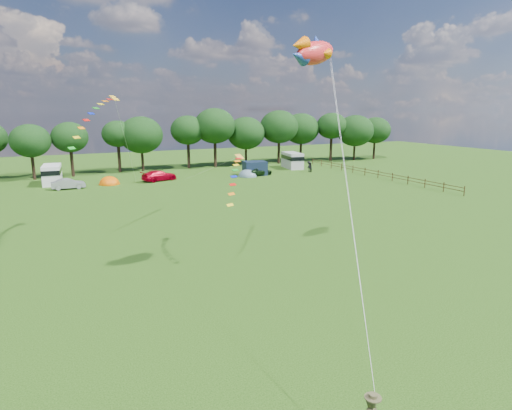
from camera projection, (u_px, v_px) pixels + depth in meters
name	position (u px, v px, depth m)	size (l,w,h in m)	color
ground_plane	(324.00, 314.00, 21.38)	(180.00, 180.00, 0.00)	black
tree_line	(164.00, 132.00, 70.71)	(102.98, 10.98, 10.27)	black
fence	(371.00, 172.00, 65.01)	(0.12, 33.12, 1.20)	#472D19
car_b	(68.00, 184.00, 54.91)	(1.43, 3.83, 1.35)	gray
car_c	(159.00, 176.00, 61.28)	(2.09, 4.97, 1.49)	#A70017
car_d	(259.00, 171.00, 66.26)	(2.07, 4.58, 1.25)	black
campervan_b	(52.00, 174.00, 58.39)	(2.65, 5.50, 2.62)	white
campervan_d	(292.00, 160.00, 74.45)	(3.28, 5.83, 2.70)	#B4B4B6
tent_orange	(110.00, 184.00, 58.57)	(2.80, 3.06, 2.19)	#E35A02
tent_greyblue	(248.00, 176.00, 65.36)	(2.89, 3.16, 2.15)	slate
awning_navy	(255.00, 168.00, 66.65)	(3.42, 2.78, 2.14)	#131F34
fish_kite	(312.00, 52.00, 24.47)	(3.86, 2.29, 2.02)	red
streamer_kite_b	(97.00, 112.00, 32.33)	(4.37, 4.79, 3.84)	yellow
streamer_kite_c	(236.00, 171.00, 29.64)	(3.15, 4.84, 2.79)	gold
walker_a	(310.00, 167.00, 69.75)	(0.75, 0.46, 1.53)	black
walker_b	(309.00, 166.00, 70.36)	(1.13, 0.52, 1.75)	black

